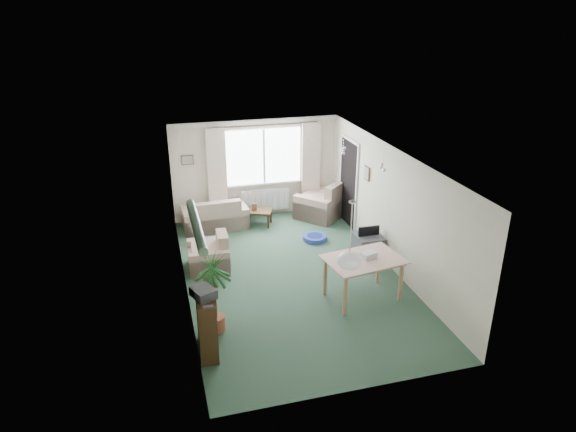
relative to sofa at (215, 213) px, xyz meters
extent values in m
plane|color=#2C4937|center=(1.10, -2.75, -0.37)|extent=(6.50, 6.50, 0.00)
cube|color=white|center=(1.30, 0.48, 1.13)|extent=(1.80, 0.03, 1.30)
cube|color=black|center=(1.30, 0.40, 1.90)|extent=(2.60, 0.03, 0.03)
cube|color=beige|center=(0.15, 0.38, 0.90)|extent=(0.45, 0.08, 2.00)
cube|color=beige|center=(2.45, 0.38, 0.90)|extent=(0.45, 0.08, 2.00)
cube|color=white|center=(1.30, 0.44, 0.03)|extent=(1.20, 0.10, 0.55)
cube|color=black|center=(3.08, -0.55, 0.63)|extent=(0.03, 0.95, 2.00)
sphere|color=white|center=(1.30, -5.05, 1.11)|extent=(0.36, 0.36, 0.36)
cylinder|color=#196626|center=(-0.82, -5.05, 1.91)|extent=(1.60, 1.60, 0.12)
sphere|color=silver|center=(2.40, -1.85, 1.85)|extent=(0.20, 0.20, 0.20)
sphere|color=silver|center=(2.70, -3.05, 1.85)|extent=(0.20, 0.20, 0.20)
cube|color=brown|center=(-0.50, 0.48, 1.18)|extent=(0.28, 0.03, 0.22)
cube|color=brown|center=(3.08, -1.55, 1.18)|extent=(0.03, 0.24, 0.30)
cube|color=beige|center=(0.00, 0.00, 0.00)|extent=(1.52, 0.86, 0.74)
cube|color=#B8AD8B|center=(2.58, -0.02, 0.08)|extent=(1.38, 1.38, 0.90)
cube|color=#C3B493|center=(-0.40, -1.97, 0.00)|extent=(0.81, 0.85, 0.73)
cube|color=black|center=(0.92, -0.07, -0.18)|extent=(0.94, 0.75, 0.37)
cube|color=brown|center=(0.92, -0.08, 0.08)|extent=(0.12, 0.03, 0.16)
cube|color=black|center=(-0.74, -4.58, 0.11)|extent=(0.30, 0.80, 0.97)
cube|color=#333538|center=(-0.76, -4.63, 0.67)|extent=(0.39, 0.43, 0.14)
cylinder|color=#22652A|center=(-0.55, -4.12, 0.34)|extent=(0.76, 0.76, 1.42)
cube|color=tan|center=(2.10, -3.80, 0.01)|extent=(1.33, 0.99, 0.76)
cube|color=silver|center=(2.19, -3.78, 0.45)|extent=(0.29, 0.24, 0.12)
cube|color=#38383D|center=(2.80, -2.43, -0.11)|extent=(0.54, 0.59, 0.53)
cylinder|color=navy|center=(2.04, -1.28, -0.32)|extent=(0.61, 0.61, 0.11)
camera|label=1|loc=(-1.26, -11.11, 4.51)|focal=32.00mm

